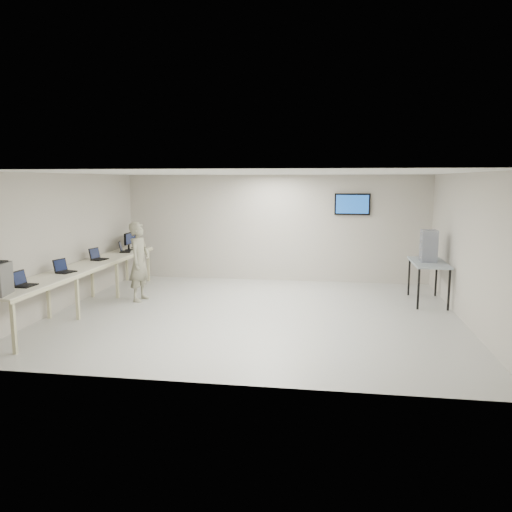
# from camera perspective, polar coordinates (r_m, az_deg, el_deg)

# --- Properties ---
(room) EXTENTS (8.01, 7.01, 2.81)m
(room) POSITION_cam_1_polar(r_m,az_deg,el_deg) (9.84, 0.06, 1.37)
(room) COLOR #B8B8B8
(room) RESTS_ON ground
(workbench) EXTENTS (0.76, 6.00, 0.90)m
(workbench) POSITION_cam_1_polar(r_m,az_deg,el_deg) (11.01, -18.96, -1.39)
(workbench) COLOR beige
(workbench) RESTS_ON ground
(laptop_0) EXTENTS (0.29, 0.35, 0.26)m
(laptop_0) POSITION_cam_1_polar(r_m,az_deg,el_deg) (9.23, -25.07, -2.72)
(laptop_0) COLOR black
(laptop_0) RESTS_ON workbench
(laptop_1) EXTENTS (0.36, 0.39, 0.26)m
(laptop_1) POSITION_cam_1_polar(r_m,az_deg,el_deg) (10.28, -21.13, -1.40)
(laptop_1) COLOR black
(laptop_1) RESTS_ON workbench
(laptop_2) EXTENTS (0.35, 0.39, 0.27)m
(laptop_2) POSITION_cam_1_polar(r_m,az_deg,el_deg) (11.66, -17.66, -0.08)
(laptop_2) COLOR black
(laptop_2) RESTS_ON workbench
(laptop_3) EXTENTS (0.37, 0.40, 0.27)m
(laptop_3) POSITION_cam_1_polar(r_m,az_deg,el_deg) (12.75, -14.94, 0.75)
(laptop_3) COLOR black
(laptop_3) RESTS_ON workbench
(monitor_near) EXTENTS (0.20, 0.45, 0.44)m
(monitor_near) POSITION_cam_1_polar(r_m,az_deg,el_deg) (13.05, -14.36, 1.82)
(monitor_near) COLOR black
(monitor_near) RESTS_ON workbench
(monitor_far) EXTENTS (0.20, 0.46, 0.45)m
(monitor_far) POSITION_cam_1_polar(r_m,az_deg,el_deg) (13.42, -13.68, 2.06)
(monitor_far) COLOR black
(monitor_far) RESTS_ON workbench
(soldier) EXTENTS (0.48, 0.68, 1.76)m
(soldier) POSITION_cam_1_polar(r_m,az_deg,el_deg) (11.32, -13.16, -0.63)
(soldier) COLOR gray
(soldier) RESTS_ON ground
(side_table) EXTENTS (0.70, 1.51, 0.91)m
(side_table) POSITION_cam_1_polar(r_m,az_deg,el_deg) (11.48, 19.13, -0.97)
(side_table) COLOR #8A959E
(side_table) RESTS_ON ground
(storage_bins) EXTENTS (0.33, 0.36, 0.69)m
(storage_bins) POSITION_cam_1_polar(r_m,az_deg,el_deg) (11.42, 19.14, 1.10)
(storage_bins) COLOR gray
(storage_bins) RESTS_ON side_table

